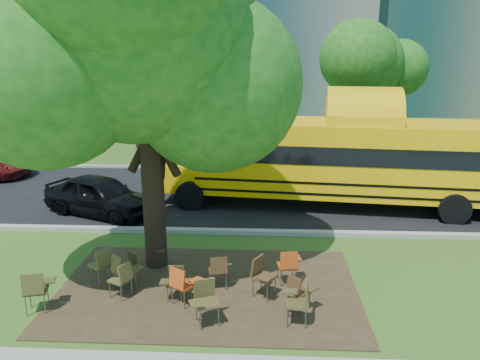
# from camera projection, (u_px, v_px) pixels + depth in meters

# --- Properties ---
(ground) EXTENTS (160.00, 160.00, 0.00)m
(ground) POSITION_uv_depth(u_px,v_px,m) (171.00, 278.00, 11.60)
(ground) COLOR #37571B
(ground) RESTS_ON ground
(dirt_patch) EXTENTS (7.00, 4.50, 0.03)m
(dirt_patch) POSITION_uv_depth(u_px,v_px,m) (208.00, 288.00, 11.07)
(dirt_patch) COLOR #382819
(dirt_patch) RESTS_ON ground
(asphalt_road) EXTENTS (80.00, 8.00, 0.04)m
(asphalt_road) POSITION_uv_depth(u_px,v_px,m) (205.00, 194.00, 18.34)
(asphalt_road) COLOR black
(asphalt_road) RESTS_ON ground
(kerb_near) EXTENTS (80.00, 0.25, 0.14)m
(kerb_near) POSITION_uv_depth(u_px,v_px,m) (189.00, 231.00, 14.47)
(kerb_near) COLOR gray
(kerb_near) RESTS_ON ground
(kerb_far) EXTENTS (80.00, 0.25, 0.14)m
(kerb_far) POSITION_uv_depth(u_px,v_px,m) (216.00, 168.00, 22.27)
(kerb_far) COLOR gray
(kerb_far) RESTS_ON ground
(bg_tree_2) EXTENTS (4.80, 4.80, 6.62)m
(bg_tree_2) POSITION_uv_depth(u_px,v_px,m) (135.00, 74.00, 26.14)
(bg_tree_2) COLOR black
(bg_tree_2) RESTS_ON ground
(bg_tree_3) EXTENTS (5.60, 5.60, 7.84)m
(bg_tree_3) POSITION_uv_depth(u_px,v_px,m) (379.00, 60.00, 23.36)
(bg_tree_3) COLOR black
(bg_tree_3) RESTS_ON ground
(main_tree) EXTENTS (7.20, 7.20, 9.25)m
(main_tree) POSITION_uv_depth(u_px,v_px,m) (146.00, 42.00, 10.81)
(main_tree) COLOR black
(main_tree) RESTS_ON ground
(school_bus) EXTENTS (12.82, 4.08, 3.08)m
(school_bus) POSITION_uv_depth(u_px,v_px,m) (356.00, 159.00, 16.47)
(school_bus) COLOR #F4B507
(school_bus) RESTS_ON ground
(chair_0) EXTENTS (0.65, 0.69, 0.96)m
(chair_0) POSITION_uv_depth(u_px,v_px,m) (36.00, 287.00, 9.93)
(chair_0) COLOR #423F1C
(chair_0) RESTS_ON ground
(chair_1) EXTENTS (0.79, 0.63, 0.92)m
(chair_1) POSITION_uv_depth(u_px,v_px,m) (123.00, 269.00, 10.84)
(chair_1) COLOR #4F4522
(chair_1) RESTS_ON ground
(chair_2) EXTENTS (0.57, 0.72, 0.88)m
(chair_2) POSITION_uv_depth(u_px,v_px,m) (122.00, 276.00, 10.55)
(chair_2) COLOR brown
(chair_2) RESTS_ON ground
(chair_3) EXTENTS (0.51, 0.46, 0.78)m
(chair_3) POSITION_uv_depth(u_px,v_px,m) (175.00, 279.00, 10.51)
(chair_3) COLOR #423B1C
(chair_3) RESTS_ON ground
(chair_4) EXTENTS (0.79, 0.62, 0.93)m
(chair_4) POSITION_uv_depth(u_px,v_px,m) (183.00, 282.00, 10.18)
(chair_4) COLOR #C64715
(chair_4) RESTS_ON ground
(chair_5) EXTENTS (0.65, 0.74, 0.96)m
(chair_5) POSITION_uv_depth(u_px,v_px,m) (205.00, 298.00, 9.51)
(chair_5) COLOR #4D4421
(chair_5) RESTS_ON ground
(chair_6) EXTENTS (0.55, 0.65, 0.93)m
(chair_6) POSITION_uv_depth(u_px,v_px,m) (300.00, 299.00, 9.50)
(chair_6) COLOR #483E1F
(chair_6) RESTS_ON ground
(chair_7) EXTENTS (0.71, 0.56, 0.83)m
(chair_7) POSITION_uv_depth(u_px,v_px,m) (299.00, 289.00, 10.03)
(chair_7) COLOR #4E311B
(chair_7) RESTS_ON ground
(chair_8) EXTENTS (0.63, 0.80, 0.94)m
(chair_8) POSITION_uv_depth(u_px,v_px,m) (103.00, 261.00, 11.20)
(chair_8) COLOR brown
(chair_8) RESTS_ON ground
(chair_9) EXTENTS (0.69, 0.55, 0.81)m
(chair_9) POSITION_uv_depth(u_px,v_px,m) (129.00, 265.00, 11.16)
(chair_9) COLOR #473C1F
(chair_9) RESTS_ON ground
(chair_10) EXTENTS (0.46, 0.53, 0.79)m
(chair_10) POSITION_uv_depth(u_px,v_px,m) (155.00, 248.00, 12.20)
(chair_10) COLOR #4F341C
(chair_10) RESTS_ON ground
(chair_11) EXTENTS (0.59, 0.62, 0.86)m
(chair_11) POSITION_uv_depth(u_px,v_px,m) (219.00, 268.00, 10.94)
(chair_11) COLOR #442E18
(chair_11) RESTS_ON ground
(chair_12) EXTENTS (0.63, 0.80, 0.95)m
(chair_12) POSITION_uv_depth(u_px,v_px,m) (262.00, 273.00, 10.57)
(chair_12) COLOR #4D331B
(chair_12) RESTS_ON ground
(chair_13) EXTENTS (0.61, 0.62, 0.91)m
(chair_13) POSITION_uv_depth(u_px,v_px,m) (289.00, 263.00, 11.14)
(chair_13) COLOR #A94012
(chair_13) RESTS_ON ground
(black_car) EXTENTS (4.38, 3.11, 1.39)m
(black_car) POSITION_uv_depth(u_px,v_px,m) (100.00, 195.00, 15.95)
(black_car) COLOR black
(black_car) RESTS_ON ground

